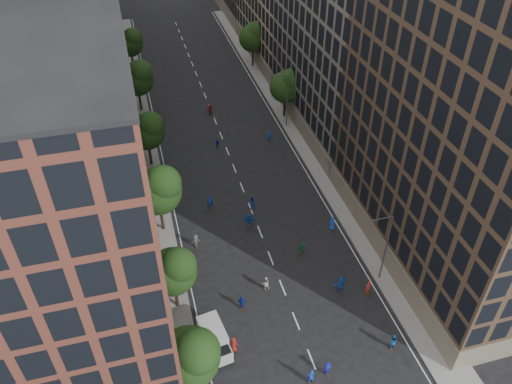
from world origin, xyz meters
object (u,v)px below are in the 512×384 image
Objects in this scene: skater_1 at (311,377)px; skater_2 at (392,341)px; cargo_van at (214,339)px; streetlamp_far at (286,97)px; streetlamp_near at (385,245)px.

skater_1 reaches higher than skater_2.
cargo_van is 16.84m from skater_2.
streetlamp_far is 41.55m from skater_2.
streetlamp_near is at bearing -90.00° from streetlamp_far.
streetlamp_far reaches higher than skater_2.
streetlamp_far is at bearing 54.32° from cargo_van.
streetlamp_near is 1.00× the size of streetlamp_far.
streetlamp_near is 19.59m from cargo_van.
skater_2 is (8.73, 1.43, -0.05)m from skater_1.
skater_1 is at bearing -104.85° from streetlamp_far.
streetlamp_far is 1.83× the size of cargo_van.
cargo_van is (-18.83, -3.82, -3.85)m from streetlamp_near.
skater_1 is at bearing -46.57° from cargo_van.
cargo_van reaches higher than skater_2.
skater_2 is (16.24, -4.43, -0.41)m from cargo_van.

